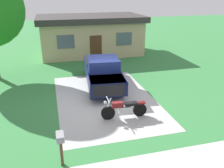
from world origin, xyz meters
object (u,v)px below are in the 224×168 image
object	(u,v)px
motorcycle	(124,109)
mailbox	(60,141)
pickup_truck	(102,71)
neighbor_house	(91,34)

from	to	relation	value
motorcycle	mailbox	size ratio (longest dim) A/B	1.76
motorcycle	pickup_truck	distance (m)	4.39
neighbor_house	mailbox	bearing A→B (deg)	-103.61
motorcycle	neighbor_house	bearing A→B (deg)	86.87
mailbox	motorcycle	bearing A→B (deg)	40.82
pickup_truck	mailbox	world-z (taller)	pickup_truck
motorcycle	neighbor_house	size ratio (longest dim) A/B	0.23
motorcycle	neighbor_house	world-z (taller)	neighbor_house
pickup_truck	mailbox	size ratio (longest dim) A/B	4.58
mailbox	pickup_truck	bearing A→B (deg)	66.88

